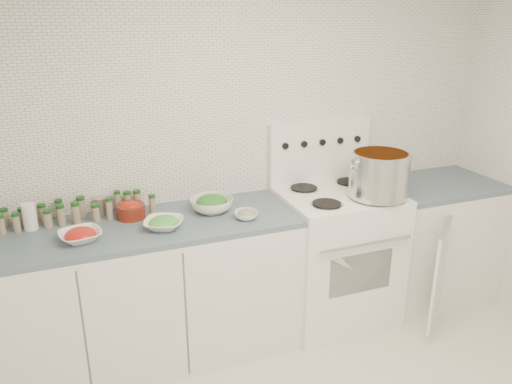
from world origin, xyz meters
name	(u,v)px	position (x,y,z in m)	size (l,w,h in m)	color
room_walls	(393,153)	(0.00, 0.00, 1.56)	(3.54, 3.04, 2.52)	white
counter_left	(146,293)	(-0.82, 1.19, 0.45)	(1.85, 0.62, 0.90)	white
stove	(335,252)	(0.48, 1.19, 0.50)	(0.76, 0.70, 1.36)	white
counter_right	(430,240)	(1.30, 1.19, 0.45)	(0.89, 0.89, 0.90)	white
stock_pot	(379,173)	(0.67, 1.01, 1.10)	(0.40, 0.38, 0.29)	silver
bowl_tomato	(80,235)	(-1.16, 1.10, 0.93)	(0.26, 0.26, 0.07)	white
bowl_snowpea	(164,223)	(-0.70, 1.10, 0.93)	(0.29, 0.29, 0.07)	white
bowl_broccoli	(212,204)	(-0.37, 1.25, 0.95)	(0.28, 0.28, 0.11)	white
bowl_zucchini	(246,214)	(-0.22, 1.06, 0.93)	(0.15, 0.15, 0.06)	white
bowl_pepper	(131,210)	(-0.86, 1.32, 0.95)	(0.17, 0.17, 0.11)	#611C10
salt_canister	(30,217)	(-1.41, 1.36, 0.98)	(0.08, 0.08, 0.15)	white
tin_can	(101,206)	(-1.02, 1.45, 0.95)	(0.08, 0.08, 0.11)	#A29989
spice_cluster	(72,212)	(-1.19, 1.39, 0.96)	(0.93, 0.16, 0.14)	gray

